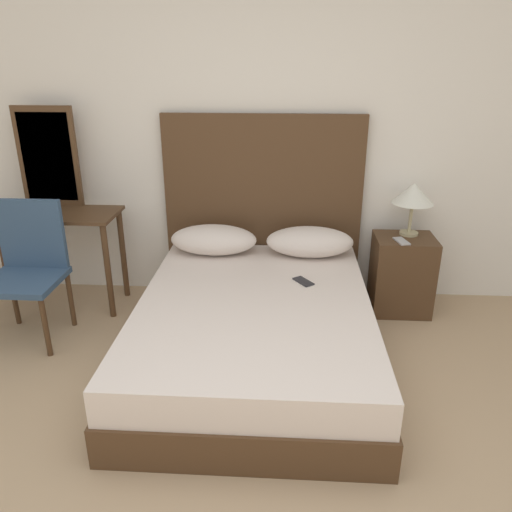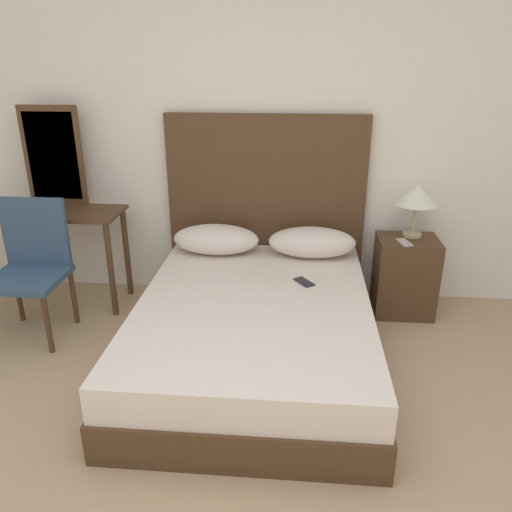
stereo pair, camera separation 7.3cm
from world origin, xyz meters
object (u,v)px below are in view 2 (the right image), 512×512
object	(u,v)px
nightstand	(405,276)
phone_on_bed	(304,282)
bed	(255,331)
table_lamp	(417,196)
vanity_desk	(52,228)
chair	(31,261)
phone_on_nightstand	(404,242)

from	to	relation	value
nightstand	phone_on_bed	bearing A→B (deg)	-147.73
bed	table_lamp	distance (m)	1.51
bed	table_lamp	xyz separation A→B (m)	(1.08, 0.82, 0.67)
vanity_desk	chair	world-z (taller)	chair
phone_on_nightstand	chair	bearing A→B (deg)	-171.04
table_lamp	phone_on_bed	bearing A→B (deg)	-145.23
nightstand	table_lamp	xyz separation A→B (m)	(0.03, 0.07, 0.59)
table_lamp	chair	bearing A→B (deg)	-167.97
phone_on_bed	nightstand	bearing A→B (deg)	32.27
nightstand	chair	world-z (taller)	chair
phone_on_bed	vanity_desk	distance (m)	1.94
table_lamp	chair	distance (m)	2.70
phone_on_bed	chair	xyz separation A→B (m)	(-1.84, -0.02, 0.09)
bed	phone_on_bed	bearing A→B (deg)	42.54
phone_on_bed	vanity_desk	bearing A→B (deg)	167.72
bed	chair	distance (m)	1.59
phone_on_bed	bed	bearing A→B (deg)	-137.46
phone_on_nightstand	nightstand	bearing A→B (deg)	60.09
bed	nightstand	world-z (taller)	nightstand
vanity_desk	table_lamp	bearing A→B (deg)	2.83
bed	nightstand	distance (m)	1.29
bed	chair	size ratio (longest dim) A/B	2.07
vanity_desk	nightstand	bearing A→B (deg)	1.33
phone_on_nightstand	bed	bearing A→B (deg)	-146.53
nightstand	vanity_desk	xyz separation A→B (m)	(-2.63, -0.06, 0.32)
nightstand	table_lamp	distance (m)	0.60
table_lamp	vanity_desk	size ratio (longest dim) A/B	0.36
table_lamp	phone_on_nightstand	world-z (taller)	table_lamp
nightstand	vanity_desk	world-z (taller)	vanity_desk
phone_on_bed	nightstand	world-z (taller)	nightstand
phone_on_bed	table_lamp	size ratio (longest dim) A/B	0.42
bed	phone_on_nightstand	xyz separation A→B (m)	(1.00, 0.66, 0.38)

